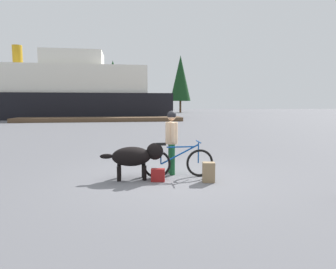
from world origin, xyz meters
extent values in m
plane|color=slate|center=(0.00, 0.00, 0.00)|extent=(160.00, 160.00, 0.00)
torus|color=black|center=(0.83, 0.04, 0.35)|extent=(0.70, 0.06, 0.70)
torus|color=black|center=(-0.26, 0.04, 0.35)|extent=(0.70, 0.06, 0.70)
cube|color=navy|center=(0.34, 0.04, 0.77)|extent=(0.70, 0.03, 0.03)
cube|color=navy|center=(0.32, 0.04, 0.58)|extent=(0.95, 0.03, 0.49)
cylinder|color=navy|center=(-0.16, 0.04, 0.56)|extent=(0.03, 0.03, 0.42)
cylinder|color=navy|center=(0.79, 0.04, 0.61)|extent=(0.03, 0.03, 0.52)
cube|color=black|center=(-0.16, 0.04, 0.85)|extent=(0.24, 0.10, 0.06)
cylinder|color=navy|center=(0.79, 0.04, 0.89)|extent=(0.03, 0.44, 0.03)
cube|color=slate|center=(-0.28, 0.04, 0.65)|extent=(0.36, 0.14, 0.02)
cylinder|color=#19592D|center=(0.17, 0.53, 0.40)|extent=(0.14, 0.14, 0.80)
cylinder|color=#19592D|center=(0.17, 0.31, 0.40)|extent=(0.14, 0.14, 0.80)
cylinder|color=#D8B28C|center=(0.17, 0.42, 1.08)|extent=(0.32, 0.32, 0.56)
cylinder|color=#D8B28C|center=(0.17, 0.64, 1.11)|extent=(0.09, 0.09, 0.50)
cylinder|color=#D8B28C|center=(0.17, 0.20, 1.11)|extent=(0.09, 0.09, 0.50)
sphere|color=tan|center=(0.17, 0.42, 1.51)|extent=(0.22, 0.22, 0.22)
sphere|color=black|center=(0.17, 0.42, 1.54)|extent=(0.23, 0.23, 0.23)
ellipsoid|color=black|center=(-0.88, 0.05, 0.56)|extent=(0.95, 0.55, 0.47)
sphere|color=black|center=(-0.30, 0.05, 0.67)|extent=(0.41, 0.41, 0.41)
ellipsoid|color=black|center=(-1.47, 0.05, 0.58)|extent=(0.32, 0.12, 0.12)
cylinder|color=black|center=(-0.57, 0.20, 0.18)|extent=(0.10, 0.10, 0.35)
cylinder|color=black|center=(-0.57, -0.11, 0.18)|extent=(0.10, 0.10, 0.35)
cylinder|color=black|center=(-1.18, 0.20, 0.18)|extent=(0.10, 0.10, 0.35)
cylinder|color=black|center=(-1.18, -0.11, 0.18)|extent=(0.10, 0.10, 0.35)
cube|color=#8C7251|center=(0.91, -0.50, 0.23)|extent=(0.31, 0.24, 0.47)
cube|color=maroon|center=(-0.26, -0.26, 0.15)|extent=(0.35, 0.24, 0.30)
cube|color=brown|center=(-3.49, 23.28, 0.20)|extent=(16.77, 2.84, 0.40)
cube|color=black|center=(-9.92, 29.99, 1.50)|extent=(28.92, 8.03, 3.00)
cube|color=silver|center=(-9.92, 29.99, 4.60)|extent=(23.14, 6.74, 3.20)
cube|color=silver|center=(-7.02, 29.99, 7.10)|extent=(6.94, 4.82, 1.80)
cylinder|color=#BF8C19|center=(-13.39, 29.99, 7.40)|extent=(1.10, 1.10, 2.40)
cylinder|color=#4C331E|center=(-7.51, 48.21, 1.15)|extent=(0.33, 0.33, 2.29)
cone|color=#19471E|center=(-7.51, 48.21, 5.77)|extent=(3.25, 3.25, 6.95)
cylinder|color=#4C331E|center=(-3.02, 47.97, 1.36)|extent=(0.41, 0.41, 2.71)
cone|color=#19471E|center=(-3.02, 47.97, 6.20)|extent=(3.89, 3.89, 6.97)
cylinder|color=#4C331E|center=(10.04, 49.79, 1.16)|extent=(0.40, 0.40, 2.31)
cone|color=#143819|center=(10.04, 49.79, 6.76)|extent=(4.05, 4.05, 8.90)
cylinder|color=#4C331E|center=(-10.85, 52.26, 1.09)|extent=(0.46, 0.46, 2.18)
cone|color=#19471E|center=(-10.85, 52.26, 6.82)|extent=(3.56, 3.56, 9.28)
camera|label=1|loc=(-1.03, -6.89, 1.85)|focal=30.76mm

